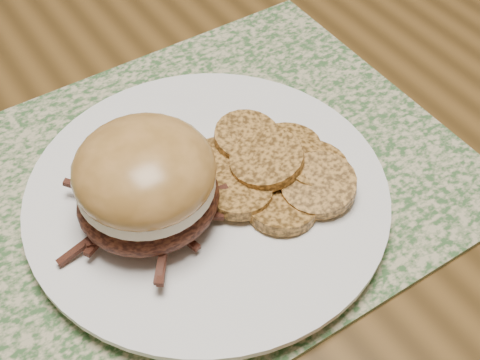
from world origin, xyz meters
name	(u,v)px	position (x,y,z in m)	size (l,w,h in m)	color
placemat	(182,190)	(0.19, -0.07, 0.75)	(0.45, 0.33, 0.00)	#365B2F
dinner_plate	(207,197)	(0.20, -0.09, 0.76)	(0.26, 0.26, 0.02)	white
pork_sandwich	(146,183)	(0.15, -0.09, 0.81)	(0.10, 0.10, 0.08)	black
roasted_potatoes	(272,169)	(0.25, -0.11, 0.78)	(0.13, 0.14, 0.03)	#B27A34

